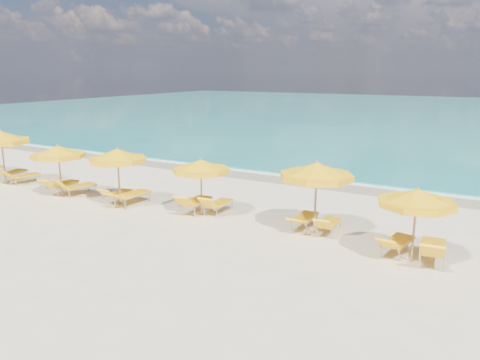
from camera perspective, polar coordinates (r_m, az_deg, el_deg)
The scene contains 23 objects.
ground_plane at distance 16.98m, azimuth -2.52°, elevation -4.96°, with size 120.00×120.00×0.00m, color beige.
ocean at distance 62.45m, azimuth 21.87°, elevation 7.47°, with size 120.00×80.00×0.30m, color #157974.
wet_sand_band at distance 23.33m, azimuth 7.20°, elevation 0.03°, with size 120.00×2.60×0.01m, color tan.
foam_line at distance 24.06m, azimuth 7.94°, elevation 0.41°, with size 120.00×1.20×0.03m, color white.
whitecap_near at distance 34.35m, azimuth 4.15°, elevation 4.36°, with size 14.00×0.36×0.05m, color white.
umbrella_1 at distance 24.48m, azimuth -27.13°, elevation 4.60°, with size 3.09×3.09×2.62m.
umbrella_2 at distance 21.12m, azimuth -21.28°, elevation 3.19°, with size 2.52×2.52×2.27m.
umbrella_3 at distance 19.11m, azimuth -14.72°, elevation 2.86°, with size 2.93×2.93×2.34m.
umbrella_4 at distance 17.22m, azimuth -4.79°, elevation 1.65°, with size 2.83×2.83×2.17m.
umbrella_5 at distance 15.33m, azimuth 9.31°, elevation 1.03°, with size 2.74×2.74×2.47m.
umbrella_6 at distance 13.77m, azimuth 20.75°, elevation -2.10°, with size 2.40×2.40×2.18m.
lounger_1_left at distance 25.51m, azimuth -26.16°, elevation 0.45°, with size 0.93×1.95×0.92m.
lounger_1_right at distance 24.70m, azimuth -24.81°, elevation 0.13°, with size 0.89×1.78×0.79m.
lounger_2_left at distance 22.12m, azimuth -20.88°, elevation -0.87°, with size 0.88×1.95×0.85m.
lounger_2_right at distance 21.49m, azimuth -19.14°, elevation -1.14°, with size 0.97×1.88×0.90m.
lounger_3_left at distance 19.99m, azimuth -14.61°, elevation -1.96°, with size 0.71×1.67×0.73m.
lounger_3_right at distance 19.41m, azimuth -13.10°, elevation -2.21°, with size 0.84×2.11×0.77m.
lounger_4_left at distance 17.99m, azimuth -5.44°, elevation -3.14°, with size 0.84×1.99×0.91m.
lounger_4_right at distance 17.79m, azimuth -2.68°, elevation -3.36°, with size 0.62×1.72×0.84m.
lounger_5_left at distance 16.30m, azimuth 7.85°, elevation -5.07°, with size 0.65×1.85×0.65m.
lounger_5_right at distance 15.89m, azimuth 10.73°, elevation -5.69°, with size 0.66×1.69×0.77m.
lounger_6_left at distance 14.71m, azimuth 18.59°, elevation -7.70°, with size 0.84×1.86×0.77m.
lounger_6_right at distance 14.44m, azimuth 22.40°, elevation -8.30°, with size 0.86×2.03×0.92m.
Camera 1 is at (8.63, -13.62, 5.31)m, focal length 35.00 mm.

